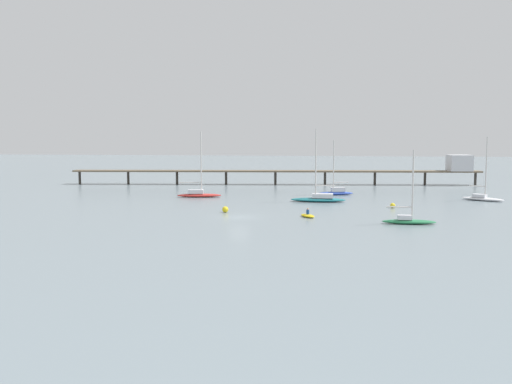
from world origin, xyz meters
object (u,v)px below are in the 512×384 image
pier (353,168)px  sailboat_teal (319,198)px  sailboat_blue (336,191)px  mooring_buoy_outer (393,206)px  sailboat_green (409,219)px  mooring_buoy_inner (225,209)px  sailboat_white (482,197)px  dinghy_yellow (308,215)px  sailboat_red (199,193)px

pier → sailboat_teal: size_ratio=7.44×
sailboat_blue → mooring_buoy_outer: (7.73, -16.30, -0.29)m
sailboat_teal → sailboat_green: (10.61, -20.51, -0.05)m
mooring_buoy_outer → mooring_buoy_inner: bearing=-161.3°
sailboat_white → mooring_buoy_inner: bearing=-153.4°
dinghy_yellow → mooring_buoy_outer: 15.29m
sailboat_red → dinghy_yellow: size_ratio=3.70×
sailboat_green → sailboat_teal: bearing=117.3°
sailboat_teal → sailboat_blue: bearing=75.8°
dinghy_yellow → sailboat_red: bearing=132.3°
sailboat_white → dinghy_yellow: size_ratio=3.41×
sailboat_teal → mooring_buoy_inner: sailboat_teal is taller
sailboat_green → mooring_buoy_inner: sailboat_green is taller
sailboat_green → dinghy_yellow: sailboat_green is taller
sailboat_red → dinghy_yellow: 27.54m
sailboat_teal → mooring_buoy_inner: bearing=-130.9°
sailboat_blue → dinghy_yellow: 26.84m
pier → sailboat_blue: size_ratio=8.95×
sailboat_teal → dinghy_yellow: sailboat_teal is taller
sailboat_green → mooring_buoy_inner: size_ratio=10.48×
sailboat_blue → sailboat_red: bearing=-164.2°
mooring_buoy_outer → pier: bearing=96.7°
sailboat_blue → sailboat_green: (8.06, -30.61, -0.08)m
sailboat_blue → mooring_buoy_outer: 18.04m
sailboat_red → mooring_buoy_inner: size_ratio=13.14×
dinghy_yellow → sailboat_white: bearing=39.3°
sailboat_teal → mooring_buoy_inner: 18.14m
pier → dinghy_yellow: bearing=-98.5°
sailboat_white → sailboat_red: size_ratio=0.92×
sailboat_white → sailboat_red: sailboat_red is taller
sailboat_red → dinghy_yellow: sailboat_red is taller
sailboat_blue → mooring_buoy_inner: size_ratio=11.33×
sailboat_teal → dinghy_yellow: size_ratio=3.84×
sailboat_teal → dinghy_yellow: (-1.02, -16.50, -0.40)m
sailboat_red → mooring_buoy_inner: 19.18m
pier → sailboat_green: bearing=-84.8°
sailboat_blue → sailboat_teal: sailboat_teal is taller
sailboat_teal → dinghy_yellow: bearing=-93.5°
sailboat_teal → sailboat_white: bearing=10.7°
sailboat_red → mooring_buoy_outer: (29.83, -10.07, -0.31)m
sailboat_blue → mooring_buoy_inner: (-14.43, -23.81, -0.24)m
dinghy_yellow → mooring_buoy_inner: bearing=165.6°
mooring_buoy_inner → mooring_buoy_outer: bearing=18.7°
sailboat_green → mooring_buoy_outer: bearing=91.3°
sailboat_blue → sailboat_red: sailboat_red is taller
sailboat_teal → mooring_buoy_outer: sailboat_teal is taller
mooring_buoy_outer → sailboat_green: bearing=-88.7°
pier → mooring_buoy_outer: bearing=-83.3°
sailboat_green → mooring_buoy_outer: size_ratio=12.00×
mooring_buoy_inner → dinghy_yellow: bearing=-14.4°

